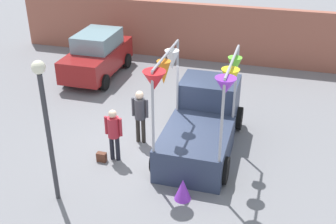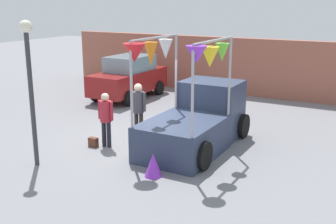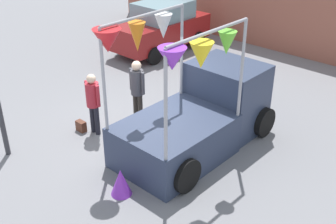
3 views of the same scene
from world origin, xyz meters
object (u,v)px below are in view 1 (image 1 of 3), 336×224
at_px(street_lamp, 45,113).
at_px(handbag, 102,157).
at_px(parked_car, 97,55).
at_px(person_vendor, 140,112).
at_px(person_customer, 114,130).
at_px(vendor_truck, 203,120).
at_px(folded_kite_bundle_violet, 183,189).

bearing_deg(street_lamp, handbag, 77.48).
distance_m(parked_car, handbag, 6.62).
xyz_separation_m(person_vendor, street_lamp, (-1.17, -3.19, 1.41)).
bearing_deg(parked_car, handbag, -65.21).
relative_size(person_customer, person_vendor, 0.93).
bearing_deg(person_customer, vendor_truck, 32.90).
height_order(parked_car, street_lamp, street_lamp).
height_order(vendor_truck, person_vendor, vendor_truck).
relative_size(person_vendor, street_lamp, 0.47).
xyz_separation_m(person_customer, folded_kite_bundle_violet, (2.35, -1.21, -0.69)).
bearing_deg(person_customer, handbag, -150.26).
height_order(handbag, street_lamp, street_lamp).
bearing_deg(street_lamp, folded_kite_bundle_violet, 15.07).
bearing_deg(person_vendor, parked_car, 127.22).
relative_size(vendor_truck, person_customer, 2.56).
xyz_separation_m(handbag, street_lamp, (-0.41, -1.85, 2.34)).
distance_m(parked_car, folded_kite_bundle_violet, 8.88).
relative_size(person_vendor, folded_kite_bundle_violet, 2.94).
distance_m(person_customer, person_vendor, 1.21).
distance_m(vendor_truck, handbag, 3.22).
distance_m(parked_car, person_customer, 6.55).
xyz_separation_m(vendor_truck, folded_kite_bundle_violet, (0.06, -2.70, -0.59)).
distance_m(person_customer, street_lamp, 2.65).
bearing_deg(handbag, folded_kite_bundle_violet, -20.57).
relative_size(vendor_truck, parked_car, 1.05).
bearing_deg(vendor_truck, street_lamp, -130.83).
relative_size(handbag, street_lamp, 0.07).
bearing_deg(folded_kite_bundle_violet, street_lamp, -164.93).
bearing_deg(handbag, person_customer, 29.74).
relative_size(parked_car, handbag, 14.29).
height_order(vendor_truck, folded_kite_bundle_violet, vendor_truck).
relative_size(parked_car, folded_kite_bundle_violet, 6.67).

